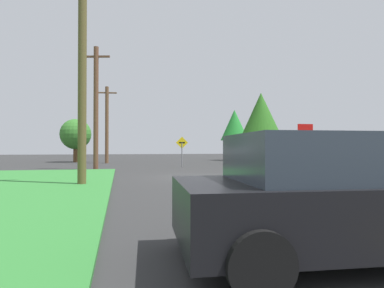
{
  "coord_description": "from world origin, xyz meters",
  "views": [
    {
      "loc": [
        -3.72,
        -15.59,
        1.44
      ],
      "look_at": [
        0.27,
        2.32,
        1.66
      ],
      "focal_mm": 30.4,
      "sensor_mm": 36.0,
      "label": 1
    }
  ],
  "objects_px": {
    "car_on_crossroad": "(370,157)",
    "utility_pole_mid": "(96,107)",
    "stop_sign": "(305,140)",
    "car_behind_on_main_road": "(334,197)",
    "direction_sign": "(182,148)",
    "oak_tree_right": "(234,125)",
    "pine_tree_center": "(76,134)",
    "utility_pole_far": "(107,124)",
    "utility_pole_near": "(82,70)",
    "oak_tree_left": "(261,117)"
  },
  "relations": [
    {
      "from": "car_on_crossroad",
      "to": "utility_pole_mid",
      "type": "bearing_deg",
      "value": 88.95
    },
    {
      "from": "stop_sign",
      "to": "car_behind_on_main_road",
      "type": "bearing_deg",
      "value": 61.28
    },
    {
      "from": "direction_sign",
      "to": "oak_tree_right",
      "type": "distance_m",
      "value": 14.66
    },
    {
      "from": "pine_tree_center",
      "to": "car_behind_on_main_road",
      "type": "bearing_deg",
      "value": -77.05
    },
    {
      "from": "stop_sign",
      "to": "utility_pole_mid",
      "type": "distance_m",
      "value": 13.35
    },
    {
      "from": "utility_pole_far",
      "to": "utility_pole_mid",
      "type": "bearing_deg",
      "value": -92.16
    },
    {
      "from": "car_behind_on_main_road",
      "to": "direction_sign",
      "type": "bearing_deg",
      "value": 89.02
    },
    {
      "from": "car_on_crossroad",
      "to": "oak_tree_right",
      "type": "xyz_separation_m",
      "value": [
        -4.53,
        15.7,
        3.26
      ]
    },
    {
      "from": "stop_sign",
      "to": "utility_pole_near",
      "type": "height_order",
      "value": "utility_pole_near"
    },
    {
      "from": "direction_sign",
      "to": "oak_tree_left",
      "type": "xyz_separation_m",
      "value": [
        8.55,
        4.73,
        2.97
      ]
    },
    {
      "from": "stop_sign",
      "to": "direction_sign",
      "type": "distance_m",
      "value": 10.91
    },
    {
      "from": "car_on_crossroad",
      "to": "direction_sign",
      "type": "bearing_deg",
      "value": 78.55
    },
    {
      "from": "car_on_crossroad",
      "to": "oak_tree_left",
      "type": "distance_m",
      "value": 10.42
    },
    {
      "from": "stop_sign",
      "to": "oak_tree_left",
      "type": "bearing_deg",
      "value": -105.63
    },
    {
      "from": "car_behind_on_main_road",
      "to": "oak_tree_right",
      "type": "bearing_deg",
      "value": 76.38
    },
    {
      "from": "direction_sign",
      "to": "pine_tree_center",
      "type": "relative_size",
      "value": 0.52
    },
    {
      "from": "utility_pole_near",
      "to": "pine_tree_center",
      "type": "relative_size",
      "value": 1.97
    },
    {
      "from": "stop_sign",
      "to": "oak_tree_right",
      "type": "height_order",
      "value": "oak_tree_right"
    },
    {
      "from": "utility_pole_mid",
      "to": "oak_tree_left",
      "type": "height_order",
      "value": "utility_pole_mid"
    },
    {
      "from": "stop_sign",
      "to": "utility_pole_far",
      "type": "xyz_separation_m",
      "value": [
        -9.76,
        17.63,
        1.88
      ]
    },
    {
      "from": "stop_sign",
      "to": "direction_sign",
      "type": "xyz_separation_m",
      "value": [
        -4.01,
        10.14,
        -0.4
      ]
    },
    {
      "from": "direction_sign",
      "to": "oak_tree_left",
      "type": "height_order",
      "value": "oak_tree_left"
    },
    {
      "from": "utility_pole_near",
      "to": "utility_pole_far",
      "type": "relative_size",
      "value": 1.19
    },
    {
      "from": "utility_pole_far",
      "to": "oak_tree_left",
      "type": "xyz_separation_m",
      "value": [
        14.3,
        -2.76,
        0.69
      ]
    },
    {
      "from": "utility_pole_mid",
      "to": "pine_tree_center",
      "type": "height_order",
      "value": "utility_pole_mid"
    },
    {
      "from": "car_on_crossroad",
      "to": "utility_pole_near",
      "type": "height_order",
      "value": "utility_pole_near"
    },
    {
      "from": "car_on_crossroad",
      "to": "oak_tree_left",
      "type": "xyz_separation_m",
      "value": [
        -4.41,
        8.73,
        3.58
      ]
    },
    {
      "from": "oak_tree_left",
      "to": "oak_tree_right",
      "type": "xyz_separation_m",
      "value": [
        -0.13,
        6.97,
        -0.32
      ]
    },
    {
      "from": "car_behind_on_main_road",
      "to": "pine_tree_center",
      "type": "distance_m",
      "value": 31.72
    },
    {
      "from": "direction_sign",
      "to": "pine_tree_center",
      "type": "height_order",
      "value": "pine_tree_center"
    },
    {
      "from": "utility_pole_far",
      "to": "oak_tree_right",
      "type": "distance_m",
      "value": 14.79
    },
    {
      "from": "stop_sign",
      "to": "utility_pole_near",
      "type": "bearing_deg",
      "value": 6.19
    },
    {
      "from": "direction_sign",
      "to": "pine_tree_center",
      "type": "xyz_separation_m",
      "value": [
        -8.93,
        10.62,
        1.39
      ]
    },
    {
      "from": "utility_pole_far",
      "to": "oak_tree_left",
      "type": "height_order",
      "value": "utility_pole_far"
    },
    {
      "from": "car_on_crossroad",
      "to": "oak_tree_right",
      "type": "relative_size",
      "value": 0.74
    },
    {
      "from": "oak_tree_left",
      "to": "car_behind_on_main_road",
      "type": "bearing_deg",
      "value": -112.59
    },
    {
      "from": "car_behind_on_main_road",
      "to": "car_on_crossroad",
      "type": "distance_m",
      "value": 21.95
    },
    {
      "from": "utility_pole_far",
      "to": "stop_sign",
      "type": "bearing_deg",
      "value": -61.02
    },
    {
      "from": "utility_pole_far",
      "to": "oak_tree_right",
      "type": "bearing_deg",
      "value": 16.53
    },
    {
      "from": "stop_sign",
      "to": "oak_tree_right",
      "type": "bearing_deg",
      "value": -100.07
    },
    {
      "from": "utility_pole_near",
      "to": "direction_sign",
      "type": "distance_m",
      "value": 12.84
    },
    {
      "from": "car_on_crossroad",
      "to": "car_behind_on_main_road",
      "type": "bearing_deg",
      "value": 143.36
    },
    {
      "from": "utility_pole_mid",
      "to": "direction_sign",
      "type": "xyz_separation_m",
      "value": [
        6.1,
        1.74,
        -2.75
      ]
    },
    {
      "from": "utility_pole_mid",
      "to": "direction_sign",
      "type": "relative_size",
      "value": 3.55
    },
    {
      "from": "car_on_crossroad",
      "to": "utility_pole_mid",
      "type": "relative_size",
      "value": 0.54
    },
    {
      "from": "car_on_crossroad",
      "to": "direction_sign",
      "type": "distance_m",
      "value": 13.58
    },
    {
      "from": "utility_pole_far",
      "to": "oak_tree_left",
      "type": "bearing_deg",
      "value": -10.94
    },
    {
      "from": "direction_sign",
      "to": "utility_pole_mid",
      "type": "bearing_deg",
      "value": -164.06
    },
    {
      "from": "car_on_crossroad",
      "to": "utility_pole_near",
      "type": "distance_m",
      "value": 20.49
    },
    {
      "from": "utility_pole_near",
      "to": "utility_pole_mid",
      "type": "height_order",
      "value": "utility_pole_near"
    }
  ]
}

